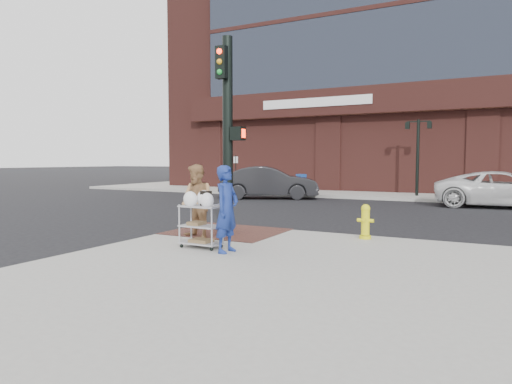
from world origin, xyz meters
The scene contains 14 objects.
ground centered at (0.00, 0.00, 0.00)m, with size 220.00×220.00×0.00m, color black.
brick_curb_ramp centered at (-0.60, 0.90, 0.16)m, with size 2.80×2.40×0.01m, color #4B2723.
bank_building centered at (5.00, 31.00, 14.15)m, with size 42.00×26.00×28.00m, color #592823.
lamp_post centered at (2.00, 16.00, 2.62)m, with size 1.32×0.22×4.00m.
parking_sign centered at (-8.50, 15.00, 1.25)m, with size 0.05×0.05×2.20m, color black.
traffic_signal_pole centered at (-0.48, 0.77, 2.83)m, with size 0.61×0.51×5.00m.
woman_blue centered at (0.80, -1.40, 1.04)m, with size 0.65×0.42×1.77m, color navy.
pedestrian_tan centered at (-0.74, -0.25, 1.04)m, with size 0.87×0.67×1.78m, color #AA7D50.
sedan_dark centered at (-4.92, 12.30, 0.85)m, with size 1.80×5.16×1.70m, color black.
minivan_white centered at (5.99, 12.88, 0.77)m, with size 2.57×5.57×1.55m, color silver.
utility_cart centered at (0.06, -1.25, 0.71)m, with size 0.90×0.52×1.23m.
fire_hydrant centered at (2.90, 1.51, 0.57)m, with size 0.39×0.27×0.83m.
newsbox_red centered at (-7.42, 15.27, 0.59)m, with size 0.37×0.33×0.88m, color red.
newsbox_blue centered at (-4.23, 15.14, 0.69)m, with size 0.45×0.41×1.08m, color #174296.
Camera 1 is at (5.58, -9.28, 2.03)m, focal length 32.00 mm.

